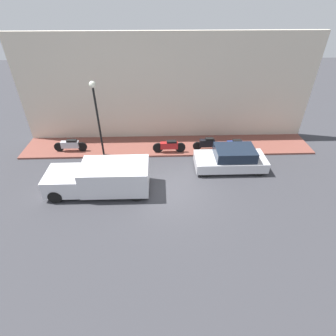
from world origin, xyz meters
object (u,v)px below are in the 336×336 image
Objects in this scene: motorcycle_blue at (235,145)px; motorcycle_red at (169,146)px; scooter_silver at (70,145)px; streetlamp at (96,107)px; parked_car at (231,159)px; motorcycle_black at (207,144)px; delivery_van at (100,178)px.

motorcycle_red is at bearing 91.17° from motorcycle_blue.
streetlamp reaches higher than scooter_silver.
parked_car is 2.27× the size of motorcycle_black.
motorcycle_red is at bearing -46.17° from delivery_van.
scooter_silver is at bearing 33.91° from delivery_van.
streetlamp is at bearing 92.18° from motorcycle_red.
streetlamp is (1.60, 7.75, 2.66)m from parked_car.
motorcycle_blue is at bearing -88.83° from motorcycle_red.
motorcycle_black is at bearing -84.76° from motorcycle_red.
motorcycle_black is 0.87× the size of motorcycle_red.
delivery_van reaches higher than parked_car.
parked_car is 1.96× the size of scooter_silver.
delivery_van reaches higher than motorcycle_blue.
parked_car is at bearing -76.00° from delivery_van.
streetlamp reaches higher than motorcycle_blue.
motorcycle_blue is at bearing -65.28° from delivery_van.
motorcycle_black is at bearing 85.49° from motorcycle_blue.
streetlamp reaches higher than motorcycle_black.
delivery_van is 4.25m from streetlamp.
motorcycle_black is at bearing -58.43° from delivery_van.
delivery_van is at bearing -172.22° from streetlamp.
motorcycle_red is at bearing 95.24° from motorcycle_black.
parked_car is 3.97m from motorcycle_red.
delivery_van is 8.76m from motorcycle_blue.
parked_car is 1.97× the size of motorcycle_red.
parked_car reaches higher than scooter_silver.
streetlamp reaches higher than delivery_van.
delivery_van reaches higher than motorcycle_black.
motorcycle_black is at bearing 29.08° from parked_car.
scooter_silver is 0.45× the size of streetlamp.
scooter_silver is 1.16× the size of motorcycle_black.
motorcycle_blue is 0.40× the size of streetlamp.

